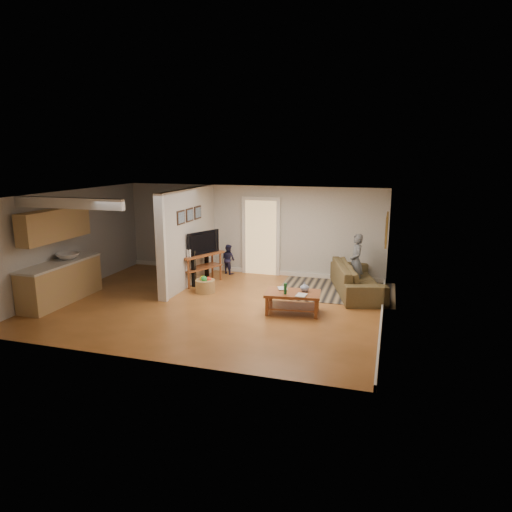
{
  "coord_description": "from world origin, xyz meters",
  "views": [
    {
      "loc": [
        3.8,
        -9.21,
        3.36
      ],
      "look_at": [
        0.91,
        0.43,
        1.1
      ],
      "focal_mm": 32.0,
      "sensor_mm": 36.0,
      "label": 1
    }
  ],
  "objects_px": {
    "coffee_table": "(294,297)",
    "speaker_left": "(194,269)",
    "sofa": "(356,293)",
    "child": "(355,288)",
    "speaker_right": "(207,259)",
    "tv_console": "(201,256)",
    "toddler": "(229,273)",
    "toy_basket": "(205,285)"
  },
  "relations": [
    {
      "from": "coffee_table",
      "to": "tv_console",
      "type": "height_order",
      "value": "tv_console"
    },
    {
      "from": "sofa",
      "to": "toy_basket",
      "type": "height_order",
      "value": "toy_basket"
    },
    {
      "from": "coffee_table",
      "to": "speaker_left",
      "type": "bearing_deg",
      "value": 157.31
    },
    {
      "from": "toy_basket",
      "to": "child",
      "type": "bearing_deg",
      "value": 22.88
    },
    {
      "from": "toddler",
      "to": "toy_basket",
      "type": "bearing_deg",
      "value": 119.85
    },
    {
      "from": "tv_console",
      "to": "child",
      "type": "distance_m",
      "value": 4.08
    },
    {
      "from": "tv_console",
      "to": "toy_basket",
      "type": "relative_size",
      "value": 2.82
    },
    {
      "from": "speaker_left",
      "to": "sofa",
      "type": "bearing_deg",
      "value": 12.9
    },
    {
      "from": "coffee_table",
      "to": "toy_basket",
      "type": "bearing_deg",
      "value": 161.15
    },
    {
      "from": "tv_console",
      "to": "toy_basket",
      "type": "xyz_separation_m",
      "value": [
        0.42,
        -0.72,
        -0.56
      ]
    },
    {
      "from": "toddler",
      "to": "child",
      "type": "bearing_deg",
      "value": -158.8
    },
    {
      "from": "sofa",
      "to": "tv_console",
      "type": "distance_m",
      "value": 4.1
    },
    {
      "from": "speaker_left",
      "to": "toddler",
      "type": "height_order",
      "value": "speaker_left"
    },
    {
      "from": "coffee_table",
      "to": "tv_console",
      "type": "distance_m",
      "value": 3.23
    },
    {
      "from": "tv_console",
      "to": "child",
      "type": "relative_size",
      "value": 0.99
    },
    {
      "from": "coffee_table",
      "to": "toy_basket",
      "type": "height_order",
      "value": "coffee_table"
    },
    {
      "from": "coffee_table",
      "to": "speaker_left",
      "type": "distance_m",
      "value": 3.12
    },
    {
      "from": "coffee_table",
      "to": "speaker_right",
      "type": "distance_m",
      "value": 3.55
    },
    {
      "from": "sofa",
      "to": "speaker_left",
      "type": "xyz_separation_m",
      "value": [
        -4.08,
        -0.65,
        0.47
      ]
    },
    {
      "from": "toy_basket",
      "to": "toddler",
      "type": "distance_m",
      "value": 1.89
    },
    {
      "from": "coffee_table",
      "to": "tv_console",
      "type": "bearing_deg",
      "value": 151.42
    },
    {
      "from": "speaker_left",
      "to": "speaker_right",
      "type": "height_order",
      "value": "speaker_right"
    },
    {
      "from": "speaker_left",
      "to": "child",
      "type": "distance_m",
      "value": 4.18
    },
    {
      "from": "speaker_right",
      "to": "speaker_left",
      "type": "bearing_deg",
      "value": -103.51
    },
    {
      "from": "toy_basket",
      "to": "coffee_table",
      "type": "bearing_deg",
      "value": -18.85
    },
    {
      "from": "sofa",
      "to": "child",
      "type": "bearing_deg",
      "value": -6.02
    },
    {
      "from": "tv_console",
      "to": "toddler",
      "type": "xyz_separation_m",
      "value": [
        0.34,
        1.17,
        -0.74
      ]
    },
    {
      "from": "speaker_right",
      "to": "sofa",
      "type": "bearing_deg",
      "value": -16.51
    },
    {
      "from": "tv_console",
      "to": "speaker_right",
      "type": "relative_size",
      "value": 1.26
    },
    {
      "from": "tv_console",
      "to": "speaker_right",
      "type": "bearing_deg",
      "value": 121.39
    },
    {
      "from": "tv_console",
      "to": "toy_basket",
      "type": "distance_m",
      "value": 1.0
    },
    {
      "from": "speaker_left",
      "to": "toy_basket",
      "type": "distance_m",
      "value": 0.68
    },
    {
      "from": "sofa",
      "to": "coffee_table",
      "type": "distance_m",
      "value": 2.24
    },
    {
      "from": "sofa",
      "to": "child",
      "type": "relative_size",
      "value": 1.78
    },
    {
      "from": "sofa",
      "to": "coffee_table",
      "type": "height_order",
      "value": "coffee_table"
    },
    {
      "from": "coffee_table",
      "to": "speaker_left",
      "type": "relative_size",
      "value": 1.31
    },
    {
      "from": "speaker_left",
      "to": "speaker_right",
      "type": "bearing_deg",
      "value": 93.83
    },
    {
      "from": "sofa",
      "to": "toy_basket",
      "type": "bearing_deg",
      "value": 90.51
    },
    {
      "from": "sofa",
      "to": "coffee_table",
      "type": "bearing_deg",
      "value": 131.61
    },
    {
      "from": "coffee_table",
      "to": "child",
      "type": "distance_m",
      "value": 2.59
    },
    {
      "from": "toy_basket",
      "to": "toddler",
      "type": "xyz_separation_m",
      "value": [
        -0.08,
        1.88,
        -0.18
      ]
    },
    {
      "from": "sofa",
      "to": "toddler",
      "type": "height_order",
      "value": "toddler"
    }
  ]
}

